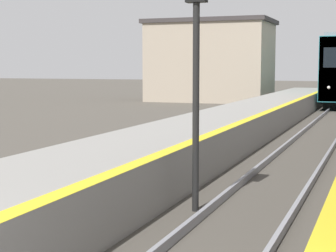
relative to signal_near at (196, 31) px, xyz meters
The scene contains 2 objects.
signal_near is the anchor object (origin of this frame).
station_building 32.44m from the signal_near, 106.06° to the left, with size 9.16×5.71×6.03m.
Camera 1 is at (2.07, -2.99, 2.60)m, focal length 60.00 mm.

